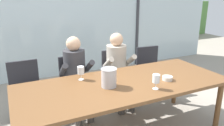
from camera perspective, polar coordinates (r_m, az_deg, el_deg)
The scene contains 15 objects.
ground at distance 3.88m, azimuth -4.23°, elevation -9.89°, with size 14.00×14.00×0.00m, color #9E9384.
window_glass_panel at distance 4.97m, azimuth -11.42°, elevation 11.61°, with size 7.78×0.03×2.60m, color silver.
window_mullion_right at distance 5.65m, azimuth 6.49°, elevation 12.51°, with size 0.06×0.06×2.60m, color #38383D.
hillside_vineyard at distance 8.60m, azimuth -17.49°, elevation 9.55°, with size 13.78×2.40×1.42m, color #568942.
dining_table at distance 2.77m, azimuth 3.16°, elevation -6.14°, with size 2.58×1.05×0.73m.
chair_near_curtain at distance 3.43m, azimuth -21.12°, elevation -5.74°, with size 0.44×0.44×0.86m.
chair_left_of_center at distance 3.50m, azimuth -9.32°, elevation -4.24°, with size 0.48×0.48×0.86m.
chair_center at distance 3.78m, azimuth 0.95°, elevation -2.37°, with size 0.49×0.49×0.86m.
chair_right_of_center at distance 4.06m, azimuth 9.48°, elevation -1.17°, with size 0.48×0.48×0.86m.
person_charcoal_jacket at distance 3.33m, azimuth -9.09°, elevation -2.24°, with size 0.47×0.62×1.18m.
person_beige_jumper at distance 3.57m, azimuth 1.60°, elevation -0.64°, with size 0.48×0.62×1.18m.
ice_bucket_primary at distance 2.59m, azimuth -0.80°, elevation -3.64°, with size 0.19×0.19×0.22m.
tasting_bowl at distance 2.89m, azimuth 13.88°, elevation -3.78°, with size 0.13×0.13×0.05m, color silver.
wine_glass_by_left_taster at distance 2.81m, azimuth -7.92°, elevation -1.98°, with size 0.08×0.08×0.17m.
wine_glass_near_bucket at distance 2.57m, azimuth 11.13°, elevation -3.95°, with size 0.08×0.08×0.17m.
Camera 1 is at (-1.23, -2.22, 1.78)m, focal length 36.04 mm.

